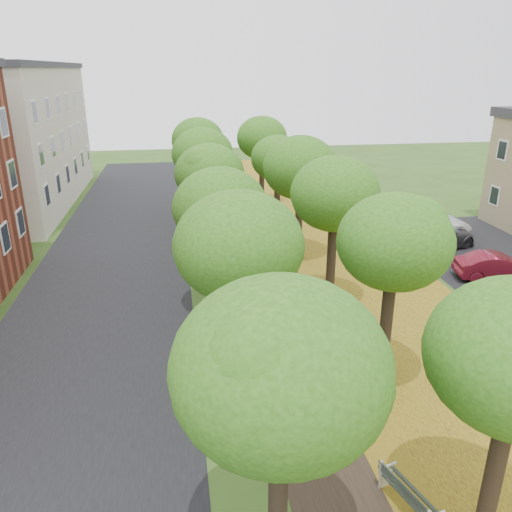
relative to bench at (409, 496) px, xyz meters
name	(u,v)px	position (x,y,z in m)	size (l,w,h in m)	color
street_asphalt	(106,290)	(-8.64, 14.20, -0.44)	(8.00, 70.00, 0.01)	black
footpath	(261,280)	(-1.14, 14.20, -0.44)	(3.20, 70.00, 0.01)	black
leaf_verge	(357,274)	(3.86, 14.20, -0.44)	(7.50, 70.00, 0.01)	#A9911F
parking_lot	(496,258)	(12.36, 15.20, -0.44)	(9.00, 16.00, 0.01)	black
tree_row_west	(214,189)	(-3.34, 14.20, 4.31)	(3.75, 33.75, 6.38)	black
tree_row_east	(315,185)	(1.46, 14.20, 4.31)	(3.75, 33.75, 6.38)	black
bench	(409,496)	(0.00, 0.00, 0.00)	(1.00, 1.86, 0.85)	#263028
car_red	(498,267)	(10.54, 12.50, 0.23)	(1.42, 4.06, 1.34)	maroon
car_grey	(438,237)	(9.86, 17.27, 0.27)	(1.98, 4.87, 1.41)	#313035
car_white	(429,223)	(10.66, 19.95, 0.28)	(2.40, 5.21, 1.45)	silver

